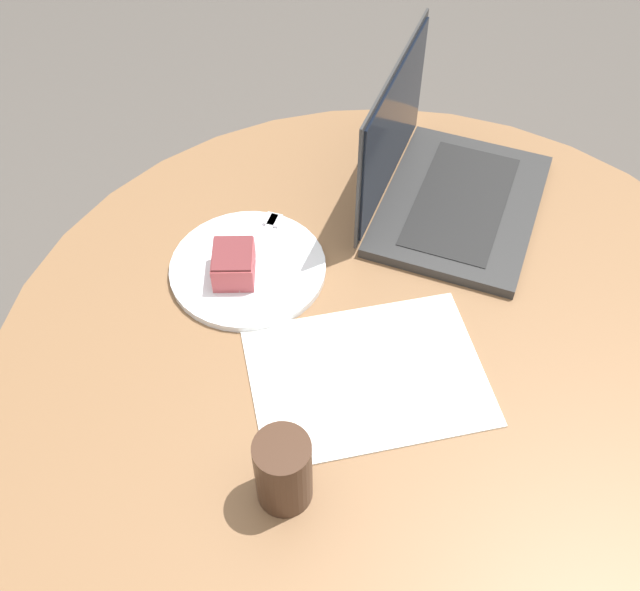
% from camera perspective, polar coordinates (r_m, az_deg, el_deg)
% --- Properties ---
extents(ground_plane, '(12.00, 12.00, 0.00)m').
position_cam_1_polar(ground_plane, '(1.72, 3.93, -19.16)').
color(ground_plane, '#4C4742').
extents(dining_table, '(1.16, 1.16, 0.74)m').
position_cam_1_polar(dining_table, '(1.18, 5.49, -8.73)').
color(dining_table, brown).
rests_on(dining_table, ground_plane).
extents(paper_document, '(0.38, 0.32, 0.00)m').
position_cam_1_polar(paper_document, '(1.04, 3.73, -6.26)').
color(paper_document, white).
rests_on(paper_document, dining_table).
extents(plate, '(0.24, 0.24, 0.01)m').
position_cam_1_polar(plate, '(1.16, -5.51, 2.09)').
color(plate, silver).
rests_on(plate, dining_table).
extents(cake_slice, '(0.09, 0.09, 0.05)m').
position_cam_1_polar(cake_slice, '(1.13, -6.60, 2.41)').
color(cake_slice, '#B74C51').
rests_on(cake_slice, plate).
extents(fork, '(0.14, 0.13, 0.00)m').
position_cam_1_polar(fork, '(1.18, -4.52, 4.04)').
color(fork, silver).
rests_on(fork, plate).
extents(coffee_glass, '(0.07, 0.07, 0.11)m').
position_cam_1_polar(coffee_glass, '(0.90, -2.81, -13.21)').
color(coffee_glass, '#3D2619').
rests_on(coffee_glass, dining_table).
extents(laptop, '(0.42, 0.40, 0.25)m').
position_cam_1_polar(laptop, '(1.25, 9.34, 8.34)').
color(laptop, '#2D2D2D').
rests_on(laptop, dining_table).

